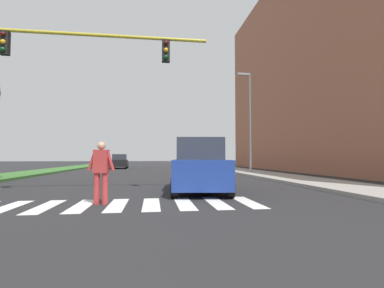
# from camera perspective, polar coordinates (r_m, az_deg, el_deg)

# --- Properties ---
(ground_plane) EXTENTS (140.00, 140.00, 0.00)m
(ground_plane) POSITION_cam_1_polar(r_m,az_deg,el_deg) (28.96, -9.68, -5.14)
(ground_plane) COLOR #262628
(crosswalk) EXTENTS (7.65, 2.20, 0.01)m
(crosswalk) POSITION_cam_1_polar(r_m,az_deg,el_deg) (8.02, -14.67, -11.65)
(crosswalk) COLOR silver
(crosswalk) RESTS_ON ground_plane
(median_strip) EXTENTS (2.99, 64.00, 0.15)m
(median_strip) POSITION_cam_1_polar(r_m,az_deg,el_deg) (28.43, -26.54, -4.80)
(median_strip) COLOR #386B2D
(median_strip) RESTS_ON ground_plane
(apartment_block_right) EXTENTS (10.20, 38.59, 19.22)m
(apartment_block_right) POSITION_cam_1_polar(r_m,az_deg,el_deg) (28.21, 30.88, 14.92)
(apartment_block_right) COLOR #A36047
(apartment_block_right) RESTS_ON ground_plane
(sidewalk_right) EXTENTS (3.00, 64.00, 0.15)m
(sidewalk_right) POSITION_cam_1_polar(r_m,az_deg,el_deg) (28.03, 8.27, -5.08)
(sidewalk_right) COLOR #9E9991
(sidewalk_right) RESTS_ON ground_plane
(traffic_light_gantry) EXTENTS (9.90, 0.30, 6.00)m
(traffic_light_gantry) POSITION_cam_1_polar(r_m,az_deg,el_deg) (11.75, -33.19, 13.23)
(traffic_light_gantry) COLOR gold
(traffic_light_gantry) RESTS_ON median_strip
(street_lamp_right) EXTENTS (1.02, 0.24, 7.50)m
(street_lamp_right) POSITION_cam_1_polar(r_m,az_deg,el_deg) (22.09, 11.24, 6.04)
(street_lamp_right) COLOR slate
(street_lamp_right) RESTS_ON sidewalk_right
(pedestrian_performer) EXTENTS (0.75, 0.29, 1.69)m
(pedestrian_performer) POSITION_cam_1_polar(r_m,az_deg,el_deg) (8.16, -17.65, -4.89)
(pedestrian_performer) COLOR #B23333
(pedestrian_performer) RESTS_ON ground_plane
(suv_crossing) EXTENTS (2.45, 4.79, 1.97)m
(suv_crossing) POSITION_cam_1_polar(r_m,az_deg,el_deg) (10.90, 1.52, -4.44)
(suv_crossing) COLOR navy
(suv_crossing) RESTS_ON ground_plane
(sedan_midblock) EXTENTS (2.00, 4.38, 1.63)m
(sedan_midblock) POSITION_cam_1_polar(r_m,az_deg,el_deg) (33.83, -14.17, -3.45)
(sedan_midblock) COLOR black
(sedan_midblock) RESTS_ON ground_plane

